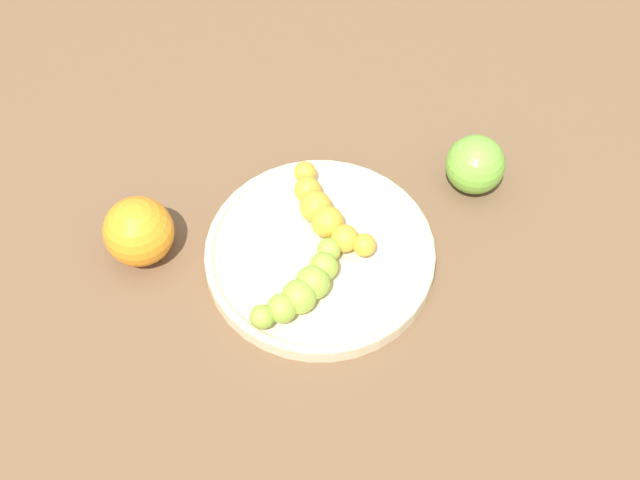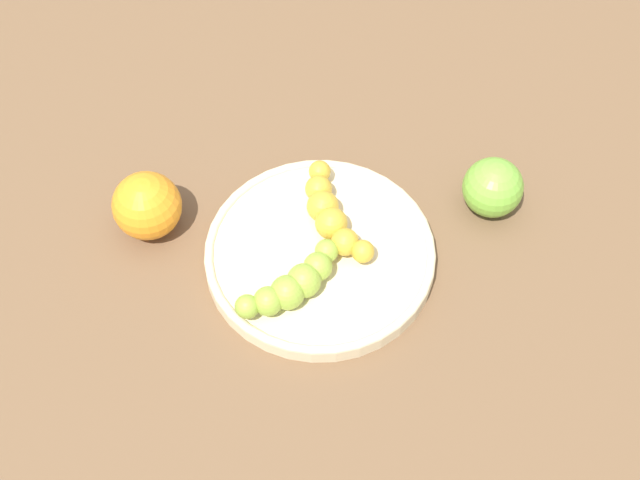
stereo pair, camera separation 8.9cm
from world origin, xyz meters
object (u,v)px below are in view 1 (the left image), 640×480
banana_green (303,287)px  apple_green (475,164)px  fruit_bowl (320,253)px  orange_fruit (139,231)px  banana_spotted (325,212)px

banana_green → apple_green: size_ratio=1.48×
fruit_bowl → orange_fruit: (0.19, -0.03, 0.03)m
orange_fruit → apple_green: (-0.38, -0.05, -0.00)m
banana_spotted → orange_fruit: size_ratio=1.70×
apple_green → banana_green: bearing=34.1°
fruit_bowl → banana_green: (0.02, 0.06, 0.03)m
orange_fruit → apple_green: orange_fruit is taller
banana_green → banana_spotted: bearing=116.7°
banana_green → orange_fruit: orange_fruit is taller
banana_green → apple_green: bearing=80.3°
banana_green → orange_fruit: bearing=-161.5°
fruit_bowl → apple_green: bearing=-155.2°
orange_fruit → fruit_bowl: bearing=170.5°
orange_fruit → apple_green: size_ratio=1.12×
banana_spotted → banana_green: bearing=43.7°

